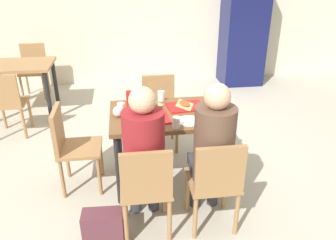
# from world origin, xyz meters

# --- Properties ---
(ground_plane) EXTENTS (10.00, 10.00, 0.02)m
(ground_plane) POSITION_xyz_m (0.00, 0.00, -0.01)
(ground_plane) COLOR #B2AD9E
(back_wall) EXTENTS (10.00, 0.10, 2.80)m
(back_wall) POSITION_xyz_m (0.00, 3.20, 1.40)
(back_wall) COLOR beige
(back_wall) RESTS_ON ground_plane
(main_table) EXTENTS (1.09, 0.75, 0.75)m
(main_table) POSITION_xyz_m (0.00, 0.00, 0.64)
(main_table) COLOR brown
(main_table) RESTS_ON ground_plane
(chair_near_left) EXTENTS (0.40, 0.40, 0.84)m
(chair_near_left) POSITION_xyz_m (-0.27, -0.76, 0.49)
(chair_near_left) COLOR #9E7247
(chair_near_left) RESTS_ON ground_plane
(chair_near_right) EXTENTS (0.40, 0.40, 0.84)m
(chair_near_right) POSITION_xyz_m (0.27, -0.76, 0.49)
(chair_near_right) COLOR #9E7247
(chair_near_right) RESTS_ON ground_plane
(chair_far_side) EXTENTS (0.40, 0.40, 0.84)m
(chair_far_side) POSITION_xyz_m (0.00, 0.76, 0.49)
(chair_far_side) COLOR #9E7247
(chair_far_side) RESTS_ON ground_plane
(chair_left_end) EXTENTS (0.40, 0.40, 0.84)m
(chair_left_end) POSITION_xyz_m (-0.93, 0.00, 0.49)
(chair_left_end) COLOR #9E7247
(chair_left_end) RESTS_ON ground_plane
(person_in_red) EXTENTS (0.32, 0.42, 1.25)m
(person_in_red) POSITION_xyz_m (-0.27, -0.62, 0.74)
(person_in_red) COLOR #383842
(person_in_red) RESTS_ON ground_plane
(person_in_brown_jacket) EXTENTS (0.32, 0.42, 1.25)m
(person_in_brown_jacket) POSITION_xyz_m (0.27, -0.62, 0.74)
(person_in_brown_jacket) COLOR #383842
(person_in_brown_jacket) RESTS_ON ground_plane
(tray_red_near) EXTENTS (0.38, 0.29, 0.02)m
(tray_red_near) POSITION_xyz_m (-0.19, -0.13, 0.75)
(tray_red_near) COLOR red
(tray_red_near) RESTS_ON main_table
(tray_red_far) EXTENTS (0.39, 0.30, 0.02)m
(tray_red_far) POSITION_xyz_m (0.19, 0.11, 0.75)
(tray_red_far) COLOR red
(tray_red_far) RESTS_ON main_table
(paper_plate_center) EXTENTS (0.22, 0.22, 0.01)m
(paper_plate_center) POSITION_xyz_m (-0.16, 0.21, 0.75)
(paper_plate_center) COLOR white
(paper_plate_center) RESTS_ON main_table
(paper_plate_near_edge) EXTENTS (0.22, 0.22, 0.01)m
(paper_plate_near_edge) POSITION_xyz_m (0.16, -0.21, 0.75)
(paper_plate_near_edge) COLOR white
(paper_plate_near_edge) RESTS_ON main_table
(pizza_slice_a) EXTENTS (0.25, 0.24, 0.02)m
(pizza_slice_a) POSITION_xyz_m (-0.17, -0.13, 0.77)
(pizza_slice_a) COLOR #C68C47
(pizza_slice_a) RESTS_ON tray_red_near
(pizza_slice_b) EXTENTS (0.17, 0.25, 0.02)m
(pizza_slice_b) POSITION_xyz_m (0.18, 0.13, 0.77)
(pizza_slice_b) COLOR #DBAD60
(pizza_slice_b) RESTS_ON tray_red_far
(pizza_slice_c) EXTENTS (0.21, 0.22, 0.02)m
(pizza_slice_c) POSITION_xyz_m (-0.13, 0.20, 0.76)
(pizza_slice_c) COLOR #DBAD60
(pizza_slice_c) RESTS_ON paper_plate_center
(plastic_cup_a) EXTENTS (0.07, 0.07, 0.10)m
(plastic_cup_a) POSITION_xyz_m (-0.03, 0.32, 0.80)
(plastic_cup_a) COLOR white
(plastic_cup_a) RESTS_ON main_table
(plastic_cup_b) EXTENTS (0.07, 0.07, 0.10)m
(plastic_cup_b) POSITION_xyz_m (0.03, -0.32, 0.80)
(plastic_cup_b) COLOR white
(plastic_cup_b) RESTS_ON main_table
(plastic_cup_c) EXTENTS (0.07, 0.07, 0.10)m
(plastic_cup_c) POSITION_xyz_m (-0.44, 0.06, 0.80)
(plastic_cup_c) COLOR white
(plastic_cup_c) RESTS_ON main_table
(soda_can) EXTENTS (0.07, 0.07, 0.12)m
(soda_can) POSITION_xyz_m (0.46, 0.02, 0.81)
(soda_can) COLOR #B7BCC6
(soda_can) RESTS_ON main_table
(condiment_bottle) EXTENTS (0.06, 0.06, 0.16)m
(condiment_bottle) POSITION_xyz_m (-0.35, 0.21, 0.83)
(condiment_bottle) COLOR red
(condiment_bottle) RESTS_ON main_table
(foil_bundle) EXTENTS (0.10, 0.10, 0.10)m
(foil_bundle) POSITION_xyz_m (-0.46, -0.02, 0.80)
(foil_bundle) COLOR silver
(foil_bundle) RESTS_ON main_table
(handbag) EXTENTS (0.33, 0.18, 0.28)m
(handbag) POSITION_xyz_m (-0.62, -0.77, 0.14)
(handbag) COLOR #592D38
(handbag) RESTS_ON ground_plane
(drink_fridge) EXTENTS (0.70, 0.60, 1.90)m
(drink_fridge) POSITION_xyz_m (1.71, 2.85, 0.95)
(drink_fridge) COLOR #14194C
(drink_fridge) RESTS_ON ground_plane
(background_table) EXTENTS (0.90, 0.70, 0.75)m
(background_table) POSITION_xyz_m (-1.83, 1.92, 0.62)
(background_table) COLOR #9E7247
(background_table) RESTS_ON ground_plane
(background_chair_near) EXTENTS (0.40, 0.40, 0.84)m
(background_chair_near) POSITION_xyz_m (-1.83, 1.18, 0.49)
(background_chair_near) COLOR #9E7247
(background_chair_near) RESTS_ON ground_plane
(background_chair_far) EXTENTS (0.40, 0.40, 0.84)m
(background_chair_far) POSITION_xyz_m (-1.83, 2.65, 0.49)
(background_chair_far) COLOR #9E7247
(background_chair_far) RESTS_ON ground_plane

